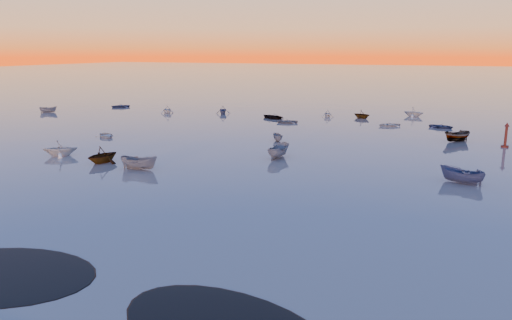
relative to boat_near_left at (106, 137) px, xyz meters
The scene contains 6 objects.
ground 65.84m from the boat_near_left, 65.13° to the left, with size 600.00×600.00×0.00m, color slate.
mud_lobes 49.69m from the boat_near_left, 56.14° to the right, with size 140.00×6.00×0.07m, color black, non-canonical shape.
moored_fleet 30.48m from the boat_near_left, 24.71° to the left, with size 124.00×58.00×1.20m, color silver, non-canonical shape.
boat_near_left is the anchor object (origin of this frame).
boat_near_center 22.15m from the boat_near_left, 42.07° to the right, with size 4.31×1.82×1.49m, color slate.
channel_marker 55.49m from the boat_near_left, 14.71° to the left, with size 0.96×0.96×3.41m.
Camera 1 is at (20.54, -17.96, 12.68)m, focal length 35.00 mm.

